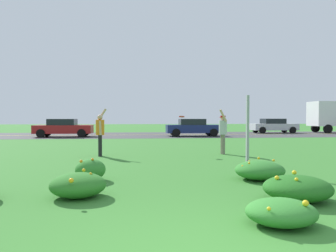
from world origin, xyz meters
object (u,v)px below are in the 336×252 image
sign_post_near_path (247,133)px  car_silver_rightmost (274,126)px  car_red_center_left (63,128)px  person_thrower_orange_shirt (100,131)px  person_catcher_red_cap_gray_shirt (223,130)px  car_navy_center_right (193,127)px  frisbee_red (182,117)px

sign_post_near_path → car_silver_rightmost: size_ratio=0.49×
sign_post_near_path → car_red_center_left: sign_post_near_path is taller
person_thrower_orange_shirt → car_silver_rightmost: bearing=49.3°
person_catcher_red_cap_gray_shirt → car_navy_center_right: (1.10, 13.08, -0.27)m
car_navy_center_right → person_catcher_red_cap_gray_shirt: bearing=-94.8°
person_thrower_orange_shirt → person_catcher_red_cap_gray_shirt: bearing=2.4°
person_catcher_red_cap_gray_shirt → car_red_center_left: size_ratio=0.42×
sign_post_near_path → person_thrower_orange_shirt: bearing=140.3°
frisbee_red → person_thrower_orange_shirt: bearing=-174.0°
person_catcher_red_cap_gray_shirt → car_navy_center_right: person_catcher_red_cap_gray_shirt is taller
sign_post_near_path → car_silver_rightmost: bearing=63.9°
sign_post_near_path → person_thrower_orange_shirt: sign_post_near_path is taller
sign_post_near_path → car_red_center_left: 19.45m
person_catcher_red_cap_gray_shirt → car_silver_rightmost: person_catcher_red_cap_gray_shirt is taller
frisbee_red → car_navy_center_right: 13.27m
frisbee_red → car_red_center_left: frisbee_red is taller
person_catcher_red_cap_gray_shirt → car_red_center_left: person_catcher_red_cap_gray_shirt is taller
sign_post_near_path → person_catcher_red_cap_gray_shirt: bearing=84.3°
person_thrower_orange_shirt → car_navy_center_right: size_ratio=0.43×
car_navy_center_right → person_thrower_orange_shirt: bearing=-115.0°
sign_post_near_path → car_navy_center_right: size_ratio=0.49×
car_silver_rightmost → person_catcher_red_cap_gray_shirt: bearing=-120.1°
person_thrower_orange_shirt → car_navy_center_right: person_thrower_orange_shirt is taller
person_thrower_orange_shirt → car_red_center_left: person_thrower_orange_shirt is taller
person_catcher_red_cap_gray_shirt → frisbee_red: person_catcher_red_cap_gray_shirt is taller
sign_post_near_path → car_silver_rightmost: sign_post_near_path is taller
frisbee_red → sign_post_near_path: bearing=-72.6°
sign_post_near_path → car_red_center_left: (-9.08, 17.19, -0.36)m
sign_post_near_path → car_silver_rightmost: 24.14m
person_thrower_orange_shirt → frisbee_red: 3.43m
car_red_center_left → car_navy_center_right: same height
frisbee_red → car_navy_center_right: (2.84, 12.93, -0.85)m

